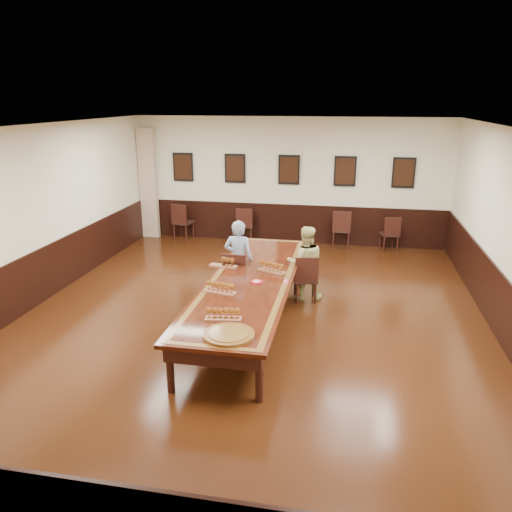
% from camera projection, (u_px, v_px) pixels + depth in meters
% --- Properties ---
extents(floor, '(8.00, 10.00, 0.02)m').
position_uv_depth(floor, '(251.00, 321.00, 8.54)').
color(floor, black).
rests_on(floor, ground).
extents(ceiling, '(8.00, 10.00, 0.02)m').
position_uv_depth(ceiling, '(250.00, 127.00, 7.56)').
color(ceiling, white).
rests_on(ceiling, floor).
extents(wall_back, '(8.00, 0.02, 3.20)m').
position_uv_depth(wall_back, '(289.00, 181.00, 12.74)').
color(wall_back, '#F4F2CC').
rests_on(wall_back, floor).
extents(wall_front, '(8.00, 0.02, 3.20)m').
position_uv_depth(wall_front, '(103.00, 415.00, 3.36)').
color(wall_front, '#F4F2CC').
rests_on(wall_front, floor).
extents(wall_left, '(0.02, 10.00, 3.20)m').
position_uv_depth(wall_left, '(27.00, 219.00, 8.77)').
color(wall_left, '#F4F2CC').
rests_on(wall_left, floor).
extents(chair_man, '(0.48, 0.52, 0.94)m').
position_uv_depth(chair_man, '(237.00, 276.00, 9.29)').
color(chair_man, black).
rests_on(chair_man, floor).
extents(chair_woman, '(0.50, 0.53, 0.90)m').
position_uv_depth(chair_woman, '(305.00, 278.00, 9.25)').
color(chair_woman, black).
rests_on(chair_woman, floor).
extents(spare_chair_a, '(0.55, 0.58, 0.97)m').
position_uv_depth(spare_chair_a, '(183.00, 221.00, 13.34)').
color(spare_chair_a, black).
rests_on(spare_chair_a, floor).
extents(spare_chair_b, '(0.49, 0.52, 0.92)m').
position_uv_depth(spare_chair_b, '(245.00, 224.00, 13.10)').
color(spare_chair_b, black).
rests_on(spare_chair_b, floor).
extents(spare_chair_c, '(0.45, 0.50, 0.96)m').
position_uv_depth(spare_chair_c, '(342.00, 228.00, 12.60)').
color(spare_chair_c, black).
rests_on(spare_chair_c, floor).
extents(spare_chair_d, '(0.51, 0.54, 0.88)m').
position_uv_depth(spare_chair_d, '(389.00, 233.00, 12.36)').
color(spare_chair_d, black).
rests_on(spare_chair_d, floor).
extents(person_man, '(0.58, 0.40, 1.51)m').
position_uv_depth(person_man, '(239.00, 260.00, 9.30)').
color(person_man, '#4673B0').
rests_on(person_man, floor).
extents(person_woman, '(0.79, 0.67, 1.41)m').
position_uv_depth(person_woman, '(305.00, 263.00, 9.27)').
color(person_woman, '#D7D186').
rests_on(person_woman, floor).
extents(pink_phone, '(0.08, 0.14, 0.01)m').
position_uv_depth(pink_phone, '(286.00, 281.00, 8.19)').
color(pink_phone, '#F852A7').
rests_on(pink_phone, conference_table).
extents(curtain, '(0.45, 0.18, 2.90)m').
position_uv_depth(curtain, '(148.00, 184.00, 13.28)').
color(curtain, tan).
rests_on(curtain, floor).
extents(wainscoting, '(8.00, 10.00, 1.00)m').
position_uv_depth(wainscoting, '(250.00, 293.00, 8.39)').
color(wainscoting, black).
rests_on(wainscoting, floor).
extents(conference_table, '(1.40, 5.00, 0.76)m').
position_uv_depth(conference_table, '(250.00, 287.00, 8.35)').
color(conference_table, black).
rests_on(conference_table, floor).
extents(posters, '(6.14, 0.04, 0.74)m').
position_uv_depth(posters, '(289.00, 170.00, 12.58)').
color(posters, black).
rests_on(posters, wall_back).
extents(flight_a, '(0.52, 0.22, 0.19)m').
position_uv_depth(flight_a, '(225.00, 262.00, 8.88)').
color(flight_a, brown).
rests_on(flight_a, conference_table).
extents(flight_b, '(0.52, 0.35, 0.19)m').
position_uv_depth(flight_b, '(272.00, 267.00, 8.62)').
color(flight_b, brown).
rests_on(flight_b, conference_table).
extents(flight_c, '(0.52, 0.26, 0.19)m').
position_uv_depth(flight_c, '(220.00, 288.00, 7.70)').
color(flight_c, brown).
rests_on(flight_c, conference_table).
extents(flight_d, '(0.51, 0.22, 0.18)m').
position_uv_depth(flight_d, '(223.00, 314.00, 6.76)').
color(flight_d, brown).
rests_on(flight_d, conference_table).
extents(red_plate_grp, '(0.21, 0.21, 0.03)m').
position_uv_depth(red_plate_grp, '(256.00, 282.00, 8.16)').
color(red_plate_grp, red).
rests_on(red_plate_grp, conference_table).
extents(carved_platter, '(0.80, 0.80, 0.05)m').
position_uv_depth(carved_platter, '(229.00, 334.00, 6.32)').
color(carved_platter, '#563211').
rests_on(carved_platter, conference_table).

